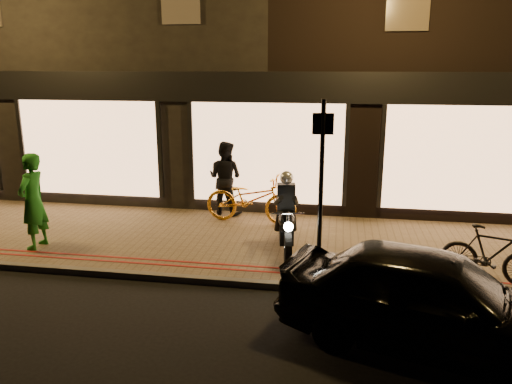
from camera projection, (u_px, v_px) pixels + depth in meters
ground at (232, 287)px, 8.45m from camera, size 90.00×90.00×0.00m
sidewalk at (253, 243)px, 10.34m from camera, size 50.00×4.00×0.12m
kerb_stone at (233, 282)px, 8.48m from camera, size 50.00×0.14×0.12m
red_kerb_lines at (239, 268)px, 8.94m from camera, size 50.00×0.26×0.01m
building_row at (290, 45)px, 15.98m from camera, size 48.00×10.11×8.50m
motorcycle at (286, 222)px, 9.53m from camera, size 0.66×1.93×1.59m
sign_post at (321, 179)px, 8.35m from camera, size 0.35×0.08×3.00m
bicycle_gold at (251, 199)px, 11.37m from camera, size 2.21×1.00×1.12m
bicycle_dark at (491, 254)px, 8.27m from camera, size 1.66×0.98×0.96m
person_green at (33, 201)px, 9.73m from camera, size 0.49×0.71×1.90m
person_dark at (225, 178)px, 11.99m from camera, size 1.02×0.89×1.78m
parked_car at (432, 299)px, 6.51m from camera, size 4.31×2.73×1.37m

